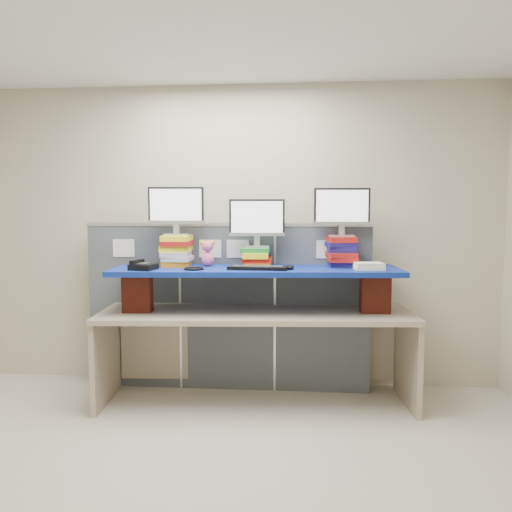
# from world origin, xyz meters

# --- Properties ---
(room) EXTENTS (5.00, 4.00, 2.80)m
(room) POSITION_xyz_m (0.00, 0.00, 1.40)
(room) COLOR beige
(room) RESTS_ON ground
(cubicle_partition) EXTENTS (2.60, 0.06, 1.53)m
(cubicle_partition) POSITION_xyz_m (-0.00, 1.78, 0.77)
(cubicle_partition) COLOR #484F55
(cubicle_partition) RESTS_ON ground
(desk) EXTENTS (2.66, 0.94, 0.80)m
(desk) POSITION_xyz_m (0.29, 1.46, 0.64)
(desk) COLOR tan
(desk) RESTS_ON ground
(brick_pier_left) EXTENTS (0.25, 0.15, 0.32)m
(brick_pier_left) POSITION_xyz_m (-0.69, 1.34, 0.96)
(brick_pier_left) COLOR maroon
(brick_pier_left) RESTS_ON desk
(brick_pier_right) EXTENTS (0.25, 0.15, 0.32)m
(brick_pier_right) POSITION_xyz_m (1.28, 1.48, 0.96)
(brick_pier_right) COLOR maroon
(brick_pier_right) RESTS_ON desk
(blue_board) EXTENTS (2.43, 0.76, 0.04)m
(blue_board) POSITION_xyz_m (0.29, 1.46, 1.14)
(blue_board) COLOR #090866
(blue_board) RESTS_ON brick_pier_left
(book_stack_left) EXTENTS (0.27, 0.31, 0.27)m
(book_stack_left) POSITION_xyz_m (-0.40, 1.53, 1.30)
(book_stack_left) COLOR orange
(book_stack_left) RESTS_ON blue_board
(book_stack_center) EXTENTS (0.27, 0.31, 0.16)m
(book_stack_center) POSITION_xyz_m (0.28, 1.58, 1.24)
(book_stack_center) COLOR orange
(book_stack_center) RESTS_ON blue_board
(book_stack_right) EXTENTS (0.28, 0.33, 0.26)m
(book_stack_right) POSITION_xyz_m (1.01, 1.64, 1.29)
(book_stack_right) COLOR navy
(book_stack_right) RESTS_ON blue_board
(monitor_left) EXTENTS (0.48, 0.15, 0.41)m
(monitor_left) POSITION_xyz_m (-0.40, 1.53, 1.66)
(monitor_left) COLOR #A2A3A7
(monitor_left) RESTS_ON book_stack_left
(monitor_center) EXTENTS (0.48, 0.15, 0.41)m
(monitor_center) POSITION_xyz_m (0.29, 1.58, 1.56)
(monitor_center) COLOR #A2A3A7
(monitor_center) RESTS_ON book_stack_center
(monitor_right) EXTENTS (0.48, 0.15, 0.41)m
(monitor_right) POSITION_xyz_m (1.01, 1.63, 1.65)
(monitor_right) COLOR #A2A3A7
(monitor_right) RESTS_ON book_stack_right
(keyboard) EXTENTS (0.49, 0.19, 0.03)m
(keyboard) POSITION_xyz_m (0.31, 1.35, 1.18)
(keyboard) COLOR black
(keyboard) RESTS_ON blue_board
(mouse) EXTENTS (0.09, 0.13, 0.04)m
(mouse) POSITION_xyz_m (0.58, 1.38, 1.18)
(mouse) COLOR black
(mouse) RESTS_ON blue_board
(desk_phone) EXTENTS (0.22, 0.21, 0.08)m
(desk_phone) POSITION_xyz_m (-0.62, 1.25, 1.19)
(desk_phone) COLOR black
(desk_phone) RESTS_ON blue_board
(headset) EXTENTS (0.18, 0.18, 0.02)m
(headset) POSITION_xyz_m (-0.20, 1.30, 1.17)
(headset) COLOR black
(headset) RESTS_ON blue_board
(plush_toy) EXTENTS (0.13, 0.10, 0.22)m
(plush_toy) POSITION_xyz_m (-0.14, 1.56, 1.28)
(plush_toy) COLOR pink
(plush_toy) RESTS_ON blue_board
(binder_stack) EXTENTS (0.25, 0.21, 0.06)m
(binder_stack) POSITION_xyz_m (1.21, 1.43, 1.19)
(binder_stack) COLOR white
(binder_stack) RESTS_ON blue_board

